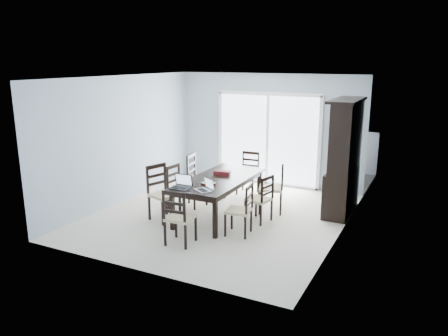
{
  "coord_description": "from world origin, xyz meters",
  "views": [
    {
      "loc": [
        3.58,
        -7.03,
        2.92
      ],
      "look_at": [
        0.09,
        0.0,
        0.95
      ],
      "focal_mm": 35.0,
      "sensor_mm": 36.0,
      "label": 1
    }
  ],
  "objects_px": {
    "chair_left_far": "(197,173)",
    "laptop_silver": "(203,188)",
    "dining_table": "(220,182)",
    "chair_left_mid": "(178,183)",
    "chair_right_far": "(276,181)",
    "cell_phone": "(188,190)",
    "chair_right_near": "(244,204)",
    "chair_right_mid": "(263,194)",
    "hot_tub": "(254,156)",
    "laptop_dark": "(180,186)",
    "chair_end_near": "(177,212)",
    "chair_end_far": "(249,168)",
    "chair_left_near": "(160,186)",
    "game_box": "(222,173)",
    "china_hutch": "(344,159)"
  },
  "relations": [
    {
      "from": "china_hutch",
      "to": "chair_left_mid",
      "type": "bearing_deg",
      "value": -155.3
    },
    {
      "from": "chair_right_far",
      "to": "cell_phone",
      "type": "height_order",
      "value": "chair_right_far"
    },
    {
      "from": "laptop_dark",
      "to": "laptop_silver",
      "type": "xyz_separation_m",
      "value": [
        0.42,
        0.07,
        -0.01
      ]
    },
    {
      "from": "chair_right_near",
      "to": "laptop_dark",
      "type": "relative_size",
      "value": 2.99
    },
    {
      "from": "china_hutch",
      "to": "chair_end_far",
      "type": "height_order",
      "value": "china_hutch"
    },
    {
      "from": "china_hutch",
      "to": "chair_end_near",
      "type": "height_order",
      "value": "china_hutch"
    },
    {
      "from": "chair_left_mid",
      "to": "dining_table",
      "type": "bearing_deg",
      "value": 100.92
    },
    {
      "from": "china_hutch",
      "to": "chair_left_far",
      "type": "xyz_separation_m",
      "value": [
        -2.86,
        -0.67,
        -0.46
      ]
    },
    {
      "from": "game_box",
      "to": "chair_left_far",
      "type": "bearing_deg",
      "value": 155.48
    },
    {
      "from": "chair_right_far",
      "to": "chair_end_near",
      "type": "distance_m",
      "value": 2.37
    },
    {
      "from": "chair_end_near",
      "to": "chair_end_far",
      "type": "relative_size",
      "value": 1.01
    },
    {
      "from": "chair_left_near",
      "to": "hot_tub",
      "type": "xyz_separation_m",
      "value": [
        0.21,
        3.95,
        -0.18
      ]
    },
    {
      "from": "dining_table",
      "to": "chair_left_mid",
      "type": "height_order",
      "value": "chair_left_mid"
    },
    {
      "from": "dining_table",
      "to": "chair_end_near",
      "type": "xyz_separation_m",
      "value": [
        0.02,
        -1.53,
        -0.1
      ]
    },
    {
      "from": "china_hutch",
      "to": "chair_left_mid",
      "type": "distance_m",
      "value": 3.24
    },
    {
      "from": "laptop_dark",
      "to": "chair_right_far",
      "type": "bearing_deg",
      "value": 52.28
    },
    {
      "from": "dining_table",
      "to": "game_box",
      "type": "distance_m",
      "value": 0.27
    },
    {
      "from": "dining_table",
      "to": "chair_end_near",
      "type": "height_order",
      "value": "chair_end_near"
    },
    {
      "from": "chair_left_near",
      "to": "chair_right_mid",
      "type": "bearing_deg",
      "value": 128.31
    },
    {
      "from": "laptop_dark",
      "to": "hot_tub",
      "type": "bearing_deg",
      "value": 93.79
    },
    {
      "from": "chair_left_near",
      "to": "game_box",
      "type": "relative_size",
      "value": 3.84
    },
    {
      "from": "chair_left_far",
      "to": "laptop_silver",
      "type": "height_order",
      "value": "chair_left_far"
    },
    {
      "from": "game_box",
      "to": "hot_tub",
      "type": "distance_m",
      "value": 3.19
    },
    {
      "from": "laptop_dark",
      "to": "game_box",
      "type": "relative_size",
      "value": 1.12
    },
    {
      "from": "chair_right_far",
      "to": "hot_tub",
      "type": "distance_m",
      "value": 3.1
    },
    {
      "from": "chair_end_near",
      "to": "hot_tub",
      "type": "bearing_deg",
      "value": 94.39
    },
    {
      "from": "chair_end_near",
      "to": "laptop_dark",
      "type": "distance_m",
      "value": 0.71
    },
    {
      "from": "dining_table",
      "to": "cell_phone",
      "type": "relative_size",
      "value": 20.26
    },
    {
      "from": "chair_right_mid",
      "to": "game_box",
      "type": "relative_size",
      "value": 3.32
    },
    {
      "from": "cell_phone",
      "to": "hot_tub",
      "type": "height_order",
      "value": "hot_tub"
    },
    {
      "from": "laptop_silver",
      "to": "hot_tub",
      "type": "bearing_deg",
      "value": 133.0
    },
    {
      "from": "chair_right_mid",
      "to": "chair_end_near",
      "type": "height_order",
      "value": "chair_end_near"
    },
    {
      "from": "cell_phone",
      "to": "game_box",
      "type": "bearing_deg",
      "value": 87.31
    },
    {
      "from": "hot_tub",
      "to": "chair_right_far",
      "type": "bearing_deg",
      "value": -59.22
    },
    {
      "from": "cell_phone",
      "to": "laptop_dark",
      "type": "bearing_deg",
      "value": 167.46
    },
    {
      "from": "chair_right_near",
      "to": "chair_right_mid",
      "type": "relative_size",
      "value": 1.01
    },
    {
      "from": "china_hutch",
      "to": "chair_right_far",
      "type": "relative_size",
      "value": 1.86
    },
    {
      "from": "chair_left_near",
      "to": "laptop_dark",
      "type": "height_order",
      "value": "chair_left_near"
    },
    {
      "from": "hot_tub",
      "to": "laptop_dark",
      "type": "bearing_deg",
      "value": -84.56
    },
    {
      "from": "chair_left_far",
      "to": "laptop_silver",
      "type": "relative_size",
      "value": 3.27
    },
    {
      "from": "chair_right_mid",
      "to": "cell_phone",
      "type": "xyz_separation_m",
      "value": [
        -0.97,
        -1.02,
        0.21
      ]
    },
    {
      "from": "hot_tub",
      "to": "dining_table",
      "type": "bearing_deg",
      "value": -78.08
    },
    {
      "from": "chair_left_near",
      "to": "chair_end_near",
      "type": "bearing_deg",
      "value": 63.79
    },
    {
      "from": "laptop_silver",
      "to": "hot_tub",
      "type": "height_order",
      "value": "laptop_silver"
    },
    {
      "from": "chair_right_mid",
      "to": "dining_table",
      "type": "bearing_deg",
      "value": 105.68
    },
    {
      "from": "chair_left_mid",
      "to": "chair_right_far",
      "type": "bearing_deg",
      "value": 118.79
    },
    {
      "from": "chair_right_mid",
      "to": "chair_left_mid",
      "type": "bearing_deg",
      "value": 107.1
    },
    {
      "from": "chair_end_far",
      "to": "laptop_silver",
      "type": "bearing_deg",
      "value": 92.3
    },
    {
      "from": "chair_right_near",
      "to": "hot_tub",
      "type": "distance_m",
      "value": 4.26
    },
    {
      "from": "dining_table",
      "to": "chair_end_near",
      "type": "distance_m",
      "value": 1.53
    }
  ]
}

